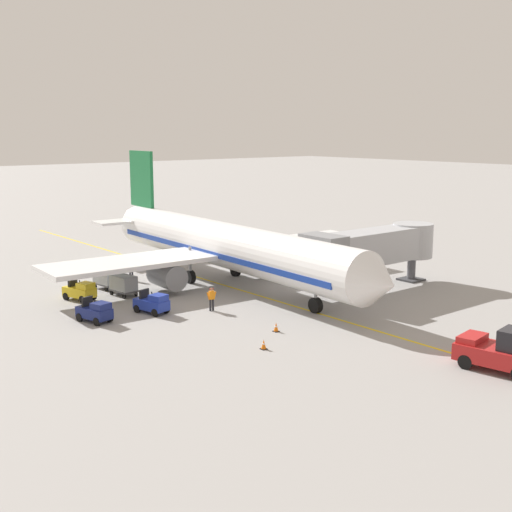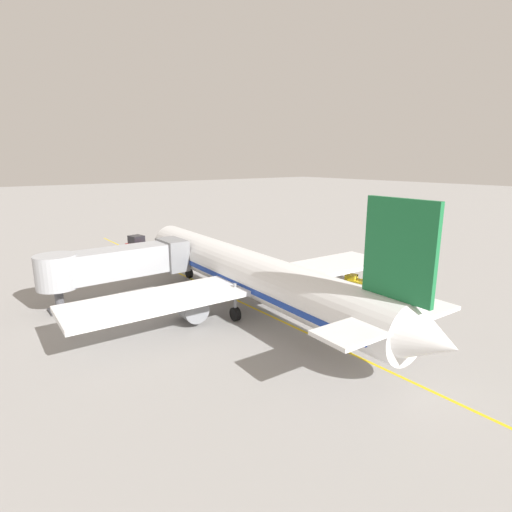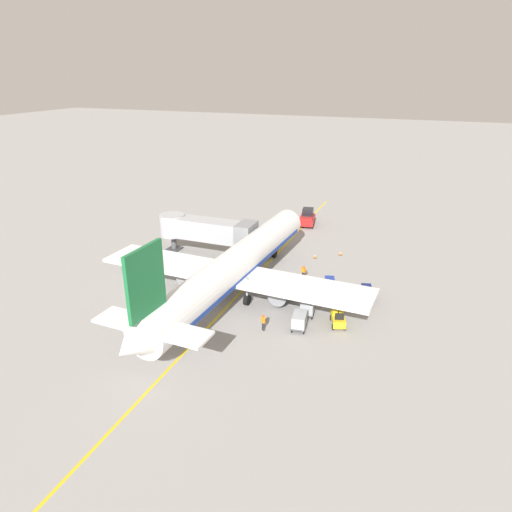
{
  "view_description": "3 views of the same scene",
  "coord_description": "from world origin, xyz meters",
  "views": [
    {
      "loc": [
        31.92,
        43.53,
        12.64
      ],
      "look_at": [
        0.71,
        5.06,
        3.29
      ],
      "focal_mm": 46.91,
      "sensor_mm": 36.0,
      "label": 1
    },
    {
      "loc": [
        -20.14,
        -27.46,
        12.58
      ],
      "look_at": [
        2.41,
        1.94,
        3.79
      ],
      "focal_mm": 28.54,
      "sensor_mm": 36.0,
      "label": 2
    },
    {
      "loc": [
        18.06,
        -41.3,
        22.73
      ],
      "look_at": [
        1.47,
        0.85,
        4.2
      ],
      "focal_mm": 32.16,
      "sensor_mm": 36.0,
      "label": 3
    }
  ],
  "objects": [
    {
      "name": "baggage_tug_lead",
      "position": [
        11.36,
        -2.88,
        0.71
      ],
      "size": [
        1.96,
        2.75,
        1.62
      ],
      "color": "gold",
      "rests_on": "ground"
    },
    {
      "name": "gate_lead_in_line",
      "position": [
        0.0,
        0.0,
        0.0
      ],
      "size": [
        0.24,
        80.0,
        0.01
      ],
      "primitive_type": "cube",
      "color": "gold",
      "rests_on": "ground"
    },
    {
      "name": "ground_crew_wing_walker",
      "position": [
        5.08,
        -6.49,
        0.95
      ],
      "size": [
        0.6,
        0.55,
        1.69
      ],
      "color": "#232328",
      "rests_on": "ground"
    },
    {
      "name": "baggage_tug_trailing",
      "position": [
        13.09,
        3.24,
        0.71
      ],
      "size": [
        1.81,
        2.72,
        1.62
      ],
      "color": "navy",
      "rests_on": "ground"
    },
    {
      "name": "ground_crew_loader",
      "position": [
        5.42,
        5.86,
        0.95
      ],
      "size": [
        0.72,
        0.33,
        1.69
      ],
      "color": "#232328",
      "rests_on": "ground"
    },
    {
      "name": "baggage_cart_second_in_train",
      "position": [
        8.14,
        -4.98,
        0.95
      ],
      "size": [
        1.57,
        2.96,
        1.58
      ],
      "color": "#4C4C51",
      "rests_on": "ground"
    },
    {
      "name": "safety_cone_nose_left",
      "position": [
        5.11,
        12.52,
        0.29
      ],
      "size": [
        0.36,
        0.36,
        0.59
      ],
      "color": "black",
      "rests_on": "ground"
    },
    {
      "name": "ground_plane",
      "position": [
        0.0,
        0.0,
        0.0
      ],
      "size": [
        400.0,
        400.0,
        0.0
      ],
      "primitive_type": "plane",
      "color": "gray"
    },
    {
      "name": "baggage_tug_spare",
      "position": [
        9.01,
        3.74,
        0.71
      ],
      "size": [
        1.84,
        2.73,
        1.62
      ],
      "color": "#1E339E",
      "rests_on": "ground"
    },
    {
      "name": "safety_cone_nose_right",
      "position": [
        7.96,
        14.71,
        0.29
      ],
      "size": [
        0.36,
        0.36,
        0.59
      ],
      "color": "black",
      "rests_on": "ground"
    },
    {
      "name": "jet_bridge",
      "position": [
        -8.46,
        8.59,
        3.45
      ],
      "size": [
        13.28,
        3.5,
        4.98
      ],
      "color": "#A8AAAF",
      "rests_on": "ground"
    },
    {
      "name": "pushback_tractor",
      "position": [
        0.4,
        25.47,
        1.1
      ],
      "size": [
        2.92,
        4.71,
        2.4
      ],
      "color": "#B21E1E",
      "rests_on": "ground"
    },
    {
      "name": "parked_airliner",
      "position": [
        -0.47,
        -0.57,
        3.19
      ],
      "size": [
        30.21,
        37.32,
        10.63
      ],
      "color": "white",
      "rests_on": "ground"
    },
    {
      "name": "baggage_cart_front",
      "position": [
        8.15,
        -2.09,
        0.95
      ],
      "size": [
        1.57,
        2.96,
        1.58
      ],
      "color": "#4C4C51",
      "rests_on": "ground"
    }
  ]
}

